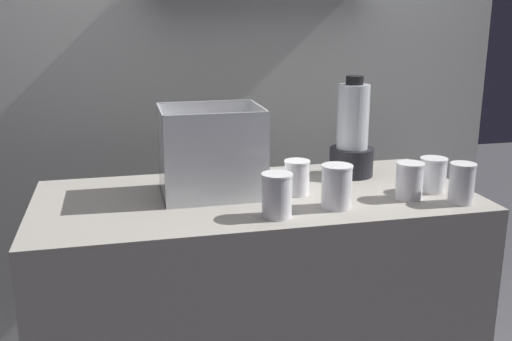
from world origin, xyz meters
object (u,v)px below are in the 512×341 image
Objects in this scene: juice_cup_pomegranate_far_right at (433,176)px; juice_cup_orange_rightmost at (462,185)px; juice_cup_carrot_far_left at (277,198)px; juice_cup_carrot_left at (297,179)px; blender_pitcher at (352,137)px; juice_cup_pomegranate_right at (409,183)px; juice_cup_orange_middle at (336,188)px; carrot_display_bin at (212,167)px.

juice_cup_orange_rightmost is at bearing -79.82° from juice_cup_pomegranate_far_right.
juice_cup_carrot_left is at bearing 58.30° from juice_cup_carrot_far_left.
juice_cup_pomegranate_right is at bearing -75.72° from blender_pitcher.
juice_cup_pomegranate_right is (0.08, -0.30, -0.09)m from blender_pitcher.
juice_cup_carrot_left is 1.00× the size of juice_cup_pomegranate_far_right.
juice_cup_carrot_left is 0.85× the size of juice_cup_orange_middle.
blender_pitcher is 2.76× the size of juice_cup_carrot_far_left.
juice_cup_carrot_left and juice_cup_pomegranate_far_right have the same top height.
blender_pitcher is 0.32m from juice_cup_carrot_left.
juice_cup_pomegranate_right is (0.45, 0.07, -0.01)m from juice_cup_carrot_far_left.
juice_cup_pomegranate_right reaches higher than juice_cup_pomegranate_far_right.
carrot_display_bin is 0.53m from blender_pitcher.
juice_cup_orange_middle is (0.19, 0.04, 0.01)m from juice_cup_carrot_far_left.
juice_cup_carrot_far_left is at bearing -167.72° from juice_cup_pomegranate_far_right.
juice_cup_orange_rightmost is (0.58, -0.01, 0.00)m from juice_cup_carrot_far_left.
juice_cup_pomegranate_far_right is at bearing -52.70° from blender_pitcher.
juice_cup_orange_middle is 1.14× the size of juice_cup_pomegranate_right.
juice_cup_carrot_far_left reaches higher than juice_cup_carrot_left.
juice_cup_carrot_left is 0.97× the size of juice_cup_pomegranate_right.
blender_pitcher is 0.32m from juice_cup_pomegranate_right.
juice_cup_carrot_far_left is at bearing -121.70° from juice_cup_carrot_left.
juice_cup_pomegranate_far_right is (0.70, -0.14, -0.04)m from carrot_display_bin.
juice_cup_carrot_left is 0.45m from juice_cup_pomegranate_far_right.
juice_cup_pomegranate_right is at bearing 7.11° from juice_cup_orange_middle.
juice_cup_orange_middle reaches higher than juice_cup_pomegranate_right.
juice_cup_orange_middle is 1.18× the size of juice_cup_pomegranate_far_right.
juice_cup_carrot_far_left is at bearing -168.83° from juice_cup_orange_middle.
juice_cup_orange_rightmost is at bearing -60.80° from blender_pitcher.
blender_pitcher is at bearing 44.29° from juice_cup_carrot_far_left.
juice_cup_orange_rightmost is (0.47, -0.20, 0.01)m from juice_cup_carrot_left.
carrot_display_bin reaches higher than juice_cup_carrot_far_left.
juice_cup_orange_rightmost is at bearing -0.82° from juice_cup_carrot_far_left.
juice_cup_pomegranate_right is 0.16m from juice_cup_orange_rightmost.
juice_cup_orange_rightmost reaches higher than juice_cup_pomegranate_far_right.
juice_cup_orange_rightmost is (0.02, -0.13, 0.00)m from juice_cup_pomegranate_far_right.
juice_cup_carrot_far_left reaches higher than juice_cup_pomegranate_far_right.
carrot_display_bin is at bearing 159.80° from juice_cup_orange_rightmost.
juice_cup_orange_middle is at bearing -63.33° from juice_cup_carrot_left.
juice_cup_orange_rightmost reaches higher than juice_cup_pomegranate_right.
carrot_display_bin reaches higher than juice_cup_pomegranate_right.
juice_cup_pomegranate_far_right is at bearing 100.18° from juice_cup_orange_rightmost.
juice_cup_orange_rightmost is at bearing -6.88° from juice_cup_orange_middle.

